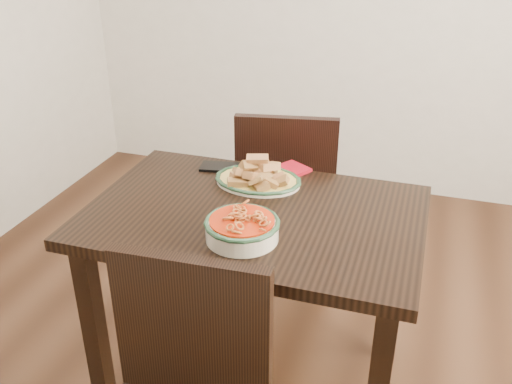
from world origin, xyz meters
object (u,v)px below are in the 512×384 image
(fish_plate, at_px, (258,172))
(noodle_bowl, at_px, (242,226))
(chair_far, at_px, (287,192))
(smartphone, at_px, (221,167))
(dining_table, at_px, (254,240))

(fish_plate, relative_size, noodle_bowl, 1.34)
(fish_plate, bearing_deg, noodle_bowl, -79.48)
(fish_plate, height_order, noodle_bowl, fish_plate)
(chair_far, xyz_separation_m, smartphone, (-0.17, -0.36, 0.26))
(dining_table, bearing_deg, noodle_bowl, -83.85)
(fish_plate, xyz_separation_m, smartphone, (-0.17, 0.08, -0.04))
(dining_table, relative_size, chair_far, 1.23)
(chair_far, distance_m, fish_plate, 0.53)
(smartphone, bearing_deg, fish_plate, -35.48)
(dining_table, xyz_separation_m, fish_plate, (-0.05, 0.20, 0.16))
(chair_far, height_order, smartphone, chair_far)
(dining_table, height_order, noodle_bowl, noodle_bowl)
(dining_table, relative_size, noodle_bowl, 4.77)
(chair_far, bearing_deg, smartphone, 54.60)
(fish_plate, relative_size, smartphone, 1.95)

